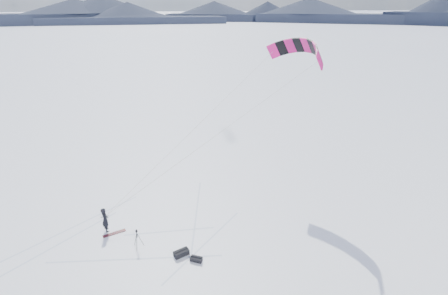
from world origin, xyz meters
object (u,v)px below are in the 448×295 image
object	(u,v)px
gear_bag_a	(181,253)
gear_bag_b	(196,259)
tripod	(137,236)
snowkiter	(107,230)
snowboard	(114,233)

from	to	relation	value
gear_bag_a	gear_bag_b	distance (m)	1.13
tripod	gear_bag_a	size ratio (longest dim) A/B	1.29
snowkiter	tripod	distance (m)	3.32
tripod	snowkiter	bearing A→B (deg)	119.70
snowkiter	snowboard	distance (m)	0.71
snowkiter	gear_bag_a	world-z (taller)	snowkiter
snowkiter	tripod	bearing A→B (deg)	-154.46
gear_bag_a	tripod	bearing A→B (deg)	131.88
snowkiter	snowboard	world-z (taller)	snowkiter
snowboard	tripod	xyz separation A→B (m)	(1.59, -1.93, 0.86)
gear_bag_a	gear_bag_b	bearing A→B (deg)	-59.83
tripod	gear_bag_b	distance (m)	4.27
snowboard	gear_bag_b	size ratio (longest dim) A/B	1.90
snowboard	gear_bag_a	bearing A→B (deg)	-53.22
snowkiter	tripod	xyz separation A→B (m)	(2.08, -2.43, 0.89)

